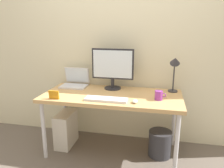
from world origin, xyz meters
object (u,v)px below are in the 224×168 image
Objects in this scene: monitor at (113,67)px; mouse at (135,101)px; desk_lamp at (175,66)px; keyboard at (106,99)px; coffee_mug at (159,95)px; wastebasket at (160,144)px; computer_tower at (66,129)px; photo_frame at (54,95)px; laptop at (75,82)px; desk at (112,99)px.

mouse is at bearing -54.13° from monitor.
desk_lamp is 0.99× the size of keyboard.
mouse is (0.32, -0.45, -0.26)m from monitor.
coffee_mug reaches higher than wastebasket.
computer_tower is 1.15m from wastebasket.
monitor is 0.97m from computer_tower.
photo_frame is (-0.84, -0.06, 0.03)m from mouse.
computer_tower is (-0.06, -0.22, -0.56)m from laptop.
coffee_mug is at bearing -117.38° from desk_lamp.
wastebasket is at bearing 0.01° from computer_tower.
mouse is (-0.39, -0.45, -0.29)m from desk_lamp.
desk is 5.13× the size of wastebasket.
keyboard is at bearing -94.30° from desk.
keyboard is at bearing -86.86° from monitor.
laptop is 3.56× the size of mouse.
keyboard reaches higher than wastebasket.
photo_frame reaches higher than wastebasket.
photo_frame is 0.37× the size of wastebasket.
wastebasket is at bearing 22.32° from keyboard.
desk_lamp is at bearing 49.29° from mouse.
desk_lamp is at bearing 22.53° from photo_frame.
keyboard is 0.80m from computer_tower.
photo_frame is at bearing -164.59° from wastebasket.
desk_lamp is 0.66m from mouse.
keyboard is 1.05× the size of computer_tower.
photo_frame is (-1.23, -0.51, -0.26)m from desk_lamp.
wastebasket is at bearing 66.11° from coffee_mug.
wastebasket is (-0.11, -0.20, -0.87)m from desk_lamp.
laptop is 0.74× the size of desk_lamp.
monitor is at bearing -2.09° from laptop.
photo_frame is at bearing -168.96° from coffee_mug.
desk_lamp reaches higher than mouse.
desk is at bearing -177.86° from wastebasket.
wastebasket is (1.09, -0.22, -0.62)m from laptop.
wastebasket is at bearing -18.63° from monitor.
photo_frame is at bearing -135.59° from monitor.
mouse is 0.68m from wastebasket.
monitor is 1.15× the size of desk_lamp.
keyboard is 3.76× the size of coffee_mug.
desk_lamp is 1.51m from computer_tower.
keyboard is (0.51, -0.46, -0.05)m from laptop.
desk_lamp reaches higher than coffee_mug.
desk reaches higher than computer_tower.
coffee_mug reaches higher than mouse.
desk_lamp is at bearing 61.00° from wastebasket.
wastebasket is (1.12, 0.31, -0.61)m from photo_frame.
monitor reaches higher than coffee_mug.
laptop is 0.76× the size of computer_tower.
monitor reaches higher than desk_lamp.
desk reaches higher than wastebasket.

